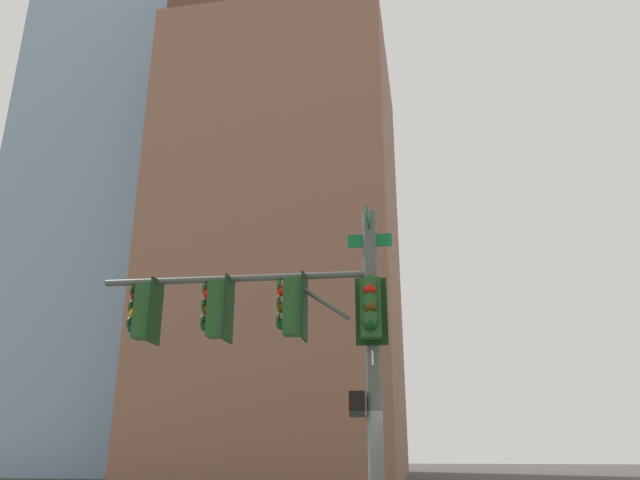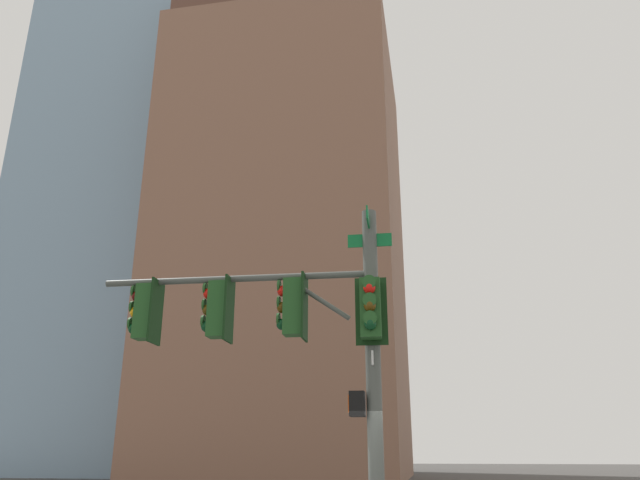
# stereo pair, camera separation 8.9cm
# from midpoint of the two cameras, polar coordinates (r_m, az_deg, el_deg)

# --- Properties ---
(signal_pole_assembly) EXTENTS (1.29, 5.30, 6.00)m
(signal_pole_assembly) POSITION_cam_midpoint_polar(r_m,az_deg,el_deg) (10.58, -2.03, -8.57)
(signal_pole_assembly) COLOR #4C514C
(signal_pole_assembly) RESTS_ON ground_plane
(building_brick_nearside) EXTENTS (19.86, 16.13, 43.04)m
(building_brick_nearside) POSITION_cam_midpoint_polar(r_m,az_deg,el_deg) (55.31, -3.42, 1.56)
(building_brick_nearside) COLOR brown
(building_brick_nearside) RESTS_ON ground_plane
(building_brick_midblock) EXTENTS (18.54, 18.11, 36.18)m
(building_brick_midblock) POSITION_cam_midpoint_polar(r_m,az_deg,el_deg) (50.98, -2.83, -0.71)
(building_brick_midblock) COLOR #845B47
(building_brick_midblock) RESTS_ON ground_plane
(building_glass_tower) EXTENTS (26.34, 25.93, 86.07)m
(building_glass_tower) POSITION_cam_midpoint_polar(r_m,az_deg,el_deg) (74.73, -11.11, 14.55)
(building_glass_tower) COLOR #7A99B2
(building_glass_tower) RESTS_ON ground_plane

